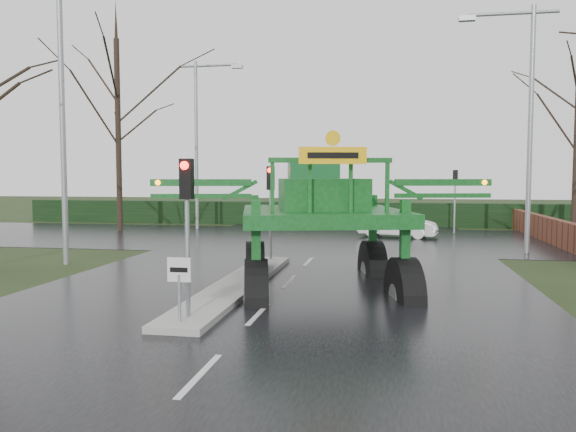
% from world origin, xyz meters
% --- Properties ---
extents(ground, '(140.00, 140.00, 0.00)m').
position_xyz_m(ground, '(0.00, 0.00, 0.00)').
color(ground, black).
rests_on(ground, ground).
extents(road_main, '(14.00, 80.00, 0.02)m').
position_xyz_m(road_main, '(0.00, 10.00, 0.00)').
color(road_main, black).
rests_on(road_main, ground).
extents(road_cross, '(80.00, 12.00, 0.02)m').
position_xyz_m(road_cross, '(0.00, 16.00, 0.01)').
color(road_cross, black).
rests_on(road_cross, ground).
extents(median_island, '(1.20, 10.00, 0.16)m').
position_xyz_m(median_island, '(-1.30, 3.00, 0.09)').
color(median_island, gray).
rests_on(median_island, ground).
extents(hedge_row, '(44.00, 0.90, 1.50)m').
position_xyz_m(hedge_row, '(0.00, 24.00, 0.75)').
color(hedge_row, black).
rests_on(hedge_row, ground).
extents(brick_wall, '(0.40, 20.00, 1.20)m').
position_xyz_m(brick_wall, '(10.50, 16.00, 0.60)').
color(brick_wall, '#592D1E').
rests_on(brick_wall, ground).
extents(keep_left_sign, '(0.50, 0.07, 1.35)m').
position_xyz_m(keep_left_sign, '(-1.30, -1.50, 1.06)').
color(keep_left_sign, gray).
rests_on(keep_left_sign, ground).
extents(traffic_signal_near, '(0.26, 0.33, 3.52)m').
position_xyz_m(traffic_signal_near, '(-1.30, -1.01, 2.59)').
color(traffic_signal_near, gray).
rests_on(traffic_signal_near, ground).
extents(traffic_signal_mid, '(0.26, 0.33, 3.52)m').
position_xyz_m(traffic_signal_mid, '(-1.30, 7.49, 2.59)').
color(traffic_signal_mid, gray).
rests_on(traffic_signal_mid, ground).
extents(traffic_signal_far, '(0.26, 0.33, 3.52)m').
position_xyz_m(traffic_signal_far, '(6.50, 20.01, 2.59)').
color(traffic_signal_far, gray).
rests_on(traffic_signal_far, ground).
extents(street_light_left_near, '(3.85, 0.30, 10.00)m').
position_xyz_m(street_light_left_near, '(-8.19, 6.00, 5.99)').
color(street_light_left_near, gray).
rests_on(street_light_left_near, ground).
extents(street_light_right, '(3.85, 0.30, 10.00)m').
position_xyz_m(street_light_right, '(8.19, 12.00, 5.99)').
color(street_light_right, gray).
rests_on(street_light_right, ground).
extents(street_light_left_far, '(3.85, 0.30, 10.00)m').
position_xyz_m(street_light_left_far, '(-8.19, 20.00, 5.99)').
color(street_light_left_far, gray).
rests_on(street_light_left_far, ground).
extents(tree_left_far, '(7.70, 7.70, 13.26)m').
position_xyz_m(tree_left_far, '(-12.50, 18.00, 7.15)').
color(tree_left_far, black).
rests_on(tree_left_far, ground).
extents(crop_sprayer, '(9.36, 6.86, 5.36)m').
position_xyz_m(crop_sprayer, '(-0.47, 1.75, 2.54)').
color(crop_sprayer, black).
rests_on(crop_sprayer, ground).
extents(white_sedan, '(4.19, 2.12, 1.32)m').
position_xyz_m(white_sedan, '(3.35, 17.15, 0.00)').
color(white_sedan, white).
rests_on(white_sedan, ground).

